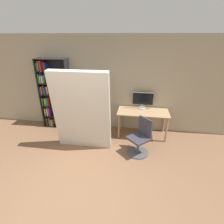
% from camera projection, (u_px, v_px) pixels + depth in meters
% --- Properties ---
extents(ground_plane, '(16.00, 16.00, 0.00)m').
position_uv_depth(ground_plane, '(70.00, 197.00, 3.13)').
color(ground_plane, brown).
extents(wall_back, '(8.00, 0.06, 2.70)m').
position_uv_depth(wall_back, '(100.00, 84.00, 5.05)').
color(wall_back, tan).
rests_on(wall_back, ground).
extents(desk, '(1.39, 0.67, 0.74)m').
position_uv_depth(desk, '(143.00, 114.00, 4.83)').
color(desk, tan).
rests_on(desk, ground).
extents(monitor, '(0.59, 0.22, 0.47)m').
position_uv_depth(monitor, '(143.00, 100.00, 4.88)').
color(monitor, '#B7B7BC').
rests_on(monitor, desk).
extents(office_chair, '(0.62, 0.62, 0.89)m').
position_uv_depth(office_chair, '(140.00, 140.00, 4.18)').
color(office_chair, '#4C4C51').
rests_on(office_chair, ground).
extents(bookshelf, '(0.89, 0.33, 2.07)m').
position_uv_depth(bookshelf, '(52.00, 94.00, 5.23)').
color(bookshelf, black).
rests_on(bookshelf, ground).
extents(mattress_near, '(1.36, 0.40, 1.99)m').
position_uv_depth(mattress_near, '(82.00, 112.00, 4.12)').
color(mattress_near, beige).
rests_on(mattress_near, ground).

